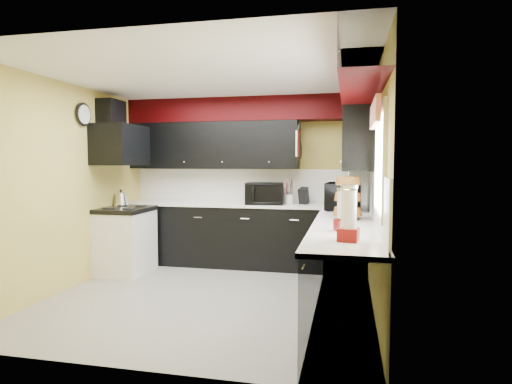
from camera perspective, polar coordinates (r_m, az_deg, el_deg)
ground at (r=5.11m, az=-5.89°, el=-13.66°), size 3.60×3.60×0.00m
wall_back at (r=6.61m, az=-1.11°, el=1.42°), size 3.60×0.06×2.50m
wall_right at (r=4.64m, az=15.63°, el=0.18°), size 0.06×3.60×2.50m
wall_left at (r=5.70m, az=-23.45°, el=0.68°), size 0.06×3.60×2.50m
ceiling at (r=4.96m, az=-6.10°, el=15.05°), size 3.60×3.60×0.06m
cab_back at (r=6.40m, az=-1.72°, el=-5.87°), size 3.60×0.60×0.90m
cab_right at (r=4.46m, az=11.75°, el=-10.33°), size 0.60×3.00×0.90m
counter_back at (r=6.34m, az=-1.73°, el=-1.68°), size 3.62×0.64×0.04m
counter_right at (r=4.37m, az=11.84°, el=-4.34°), size 0.64×3.02×0.04m
splash_back at (r=6.60m, az=-1.13°, el=0.89°), size 3.60×0.02×0.50m
splash_right at (r=4.64m, az=15.49°, el=-0.56°), size 0.02×3.60×0.50m
upper_back at (r=6.57m, az=-5.74°, el=6.18°), size 2.60×0.35×0.70m
upper_right at (r=5.53m, az=13.37°, el=6.51°), size 0.35×1.80×0.70m
soffit_back at (r=6.47m, az=-1.49°, el=10.90°), size 3.60×0.36×0.35m
soffit_right at (r=4.51m, az=13.68°, el=13.81°), size 0.36×3.24×0.35m
stove at (r=6.26m, az=-16.96°, el=-6.45°), size 0.60×0.75×0.86m
cooktop at (r=6.20m, az=-17.05°, el=-2.26°), size 0.62×0.77×0.06m
hood at (r=6.19m, az=-17.62°, el=5.97°), size 0.50×0.78×0.55m
hood_duct at (r=6.29m, az=-18.75°, el=9.75°), size 0.24×0.40×0.40m
window at (r=3.73m, az=16.30°, el=3.88°), size 0.03×0.86×0.96m
valance at (r=3.75m, az=15.57°, el=10.02°), size 0.04×0.88×0.20m
pan_top at (r=6.23m, az=5.78°, el=8.15°), size 0.03×0.22×0.40m
pan_mid at (r=6.09m, az=5.62°, el=5.89°), size 0.03×0.28×0.46m
pan_low at (r=6.34m, az=5.89°, el=5.54°), size 0.03×0.24×0.42m
cut_board at (r=5.97m, az=5.59°, el=6.41°), size 0.03×0.26×0.35m
baskets at (r=4.69m, az=12.16°, el=-0.59°), size 0.27×0.27×0.50m
clock at (r=5.91m, az=-22.02°, el=9.56°), size 0.03×0.30×0.30m
deco_plate at (r=4.34m, az=15.76°, el=13.17°), size 0.03×0.24×0.24m
toaster_oven at (r=6.17m, az=1.15°, el=-0.20°), size 0.58×0.50×0.31m
microwave at (r=5.59m, az=11.58°, el=-0.55°), size 0.46×0.65×0.34m
utensil_crock at (r=6.22m, az=4.45°, el=-0.98°), size 0.15×0.15×0.14m
knife_block at (r=6.21m, az=6.38°, el=-0.54°), size 0.15×0.18×0.24m
kettle at (r=6.46m, az=-17.55°, el=-0.92°), size 0.26×0.26×0.19m
dispenser_a at (r=3.85m, az=11.49°, el=-2.60°), size 0.17×0.17×0.34m
dispenser_b at (r=3.36m, az=12.25°, el=-2.95°), size 0.17×0.17×0.41m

